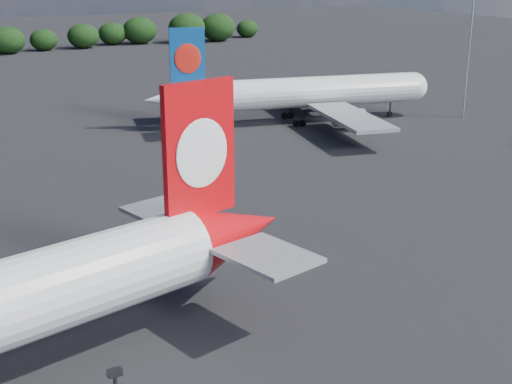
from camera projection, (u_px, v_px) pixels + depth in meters
china_southern_airliner at (298, 93)px, 114.37m from camera, size 47.34×45.29×15.56m
floodlight_mast_near at (472, 18)px, 114.90m from camera, size 1.60×1.60×25.63m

